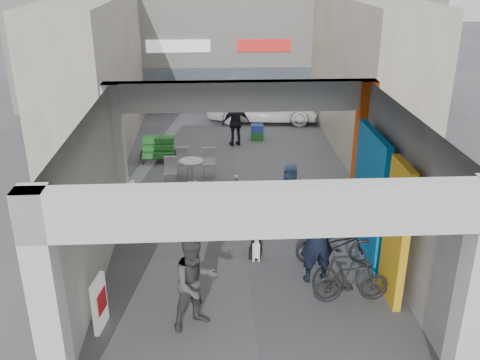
{
  "coord_description": "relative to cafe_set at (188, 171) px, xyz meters",
  "views": [
    {
      "loc": [
        -0.69,
        -10.23,
        6.18
      ],
      "look_at": [
        -0.08,
        1.0,
        1.45
      ],
      "focal_mm": 40.0,
      "sensor_mm": 36.0,
      "label": 1
    }
  ],
  "objects": [
    {
      "name": "ground",
      "position": [
        1.43,
        -4.5,
        -0.31
      ],
      "size": [
        90.0,
        90.0,
        0.0
      ],
      "primitive_type": "plane",
      "color": "#55555A",
      "rests_on": "ground"
    },
    {
      "name": "arcade_canopy",
      "position": [
        1.97,
        -5.32,
        1.99
      ],
      "size": [
        6.4,
        6.45,
        6.4
      ],
      "color": "beige",
      "rests_on": "ground"
    },
    {
      "name": "far_building",
      "position": [
        1.43,
        9.49,
        3.68
      ],
      "size": [
        18.0,
        4.08,
        8.0
      ],
      "color": "silver",
      "rests_on": "ground"
    },
    {
      "name": "plaza_bldg_left",
      "position": [
        -3.07,
        3.0,
        2.19
      ],
      "size": [
        2.0,
        9.0,
        5.0
      ],
      "primitive_type": "cube",
      "color": "#B9B099",
      "rests_on": "ground"
    },
    {
      "name": "plaza_bldg_right",
      "position": [
        5.93,
        3.0,
        2.19
      ],
      "size": [
        2.0,
        9.0,
        5.0
      ],
      "primitive_type": "cube",
      "color": "#B9B099",
      "rests_on": "ground"
    },
    {
      "name": "bollard_left",
      "position": [
        -0.19,
        -2.24,
        0.11
      ],
      "size": [
        0.09,
        0.09,
        0.85
      ],
      "primitive_type": "cylinder",
      "color": "gray",
      "rests_on": "ground"
    },
    {
      "name": "bollard_center",
      "position": [
        1.33,
        -2.03,
        0.15
      ],
      "size": [
        0.09,
        0.09,
        0.93
      ],
      "primitive_type": "cylinder",
      "color": "gray",
      "rests_on": "ground"
    },
    {
      "name": "bollard_right",
      "position": [
        3.05,
        -2.17,
        0.1
      ],
      "size": [
        0.09,
        0.09,
        0.83
      ],
      "primitive_type": "cylinder",
      "color": "gray",
      "rests_on": "ground"
    },
    {
      "name": "advert_board_near",
      "position": [
        -1.32,
        -6.74,
        0.19
      ],
      "size": [
        0.17,
        0.56,
        1.0
      ],
      "rotation": [
        0.0,
        0.0,
        -0.16
      ],
      "color": "silver",
      "rests_on": "ground"
    },
    {
      "name": "advert_board_far",
      "position": [
        -1.32,
        -2.57,
        0.19
      ],
      "size": [
        0.18,
        0.56,
        1.0
      ],
      "rotation": [
        0.0,
        0.0,
        -0.18
      ],
      "color": "silver",
      "rests_on": "ground"
    },
    {
      "name": "cafe_set",
      "position": [
        0.0,
        0.0,
        0.0
      ],
      "size": [
        1.47,
        1.19,
        0.89
      ],
      "rotation": [
        0.0,
        0.0,
        -0.01
      ],
      "color": "#B2B2B8",
      "rests_on": "ground"
    },
    {
      "name": "produce_stand",
      "position": [
        -1.01,
        1.66,
        -0.0
      ],
      "size": [
        1.19,
        0.65,
        0.78
      ],
      "rotation": [
        0.0,
        0.0,
        0.33
      ],
      "color": "black",
      "rests_on": "ground"
    },
    {
      "name": "crate_stack",
      "position": [
        2.36,
        3.72,
        -0.03
      ],
      "size": [
        0.47,
        0.38,
        0.56
      ],
      "rotation": [
        0.0,
        0.0,
        -0.07
      ],
      "color": "#195017",
      "rests_on": "ground"
    },
    {
      "name": "border_collie",
      "position": [
        1.64,
        -4.53,
        -0.04
      ],
      "size": [
        0.25,
        0.49,
        0.68
      ],
      "rotation": [
        0.0,
        0.0,
        -0.23
      ],
      "color": "black",
      "rests_on": "ground"
    },
    {
      "name": "man_with_dog",
      "position": [
        2.78,
        -5.45,
        0.66
      ],
      "size": [
        0.79,
        0.59,
        1.96
      ],
      "primitive_type": "imported",
      "rotation": [
        0.0,
        0.0,
        3.32
      ],
      "color": "black",
      "rests_on": "ground"
    },
    {
      "name": "man_back_turned",
      "position": [
        0.38,
        -6.78,
        0.57
      ],
      "size": [
        1.08,
        1.01,
        1.78
      ],
      "primitive_type": "imported",
      "rotation": [
        0.0,
        0.0,
        0.51
      ],
      "color": "#414144",
      "rests_on": "ground"
    },
    {
      "name": "man_elderly",
      "position": [
        2.62,
        -2.68,
        0.44
      ],
      "size": [
        0.81,
        0.6,
        1.51
      ],
      "primitive_type": "imported",
      "rotation": [
        0.0,
        0.0,
        -0.17
      ],
      "color": "#516E9E",
      "rests_on": "ground"
    },
    {
      "name": "man_crates",
      "position": [
        1.56,
        3.14,
        0.51
      ],
      "size": [
        1.03,
        0.62,
        1.65
      ],
      "primitive_type": "imported",
      "rotation": [
        0.0,
        0.0,
        3.38
      ],
      "color": "black",
      "rests_on": "ground"
    },
    {
      "name": "bicycle_front",
      "position": [
        3.34,
        -4.84,
        0.14
      ],
      "size": [
        1.75,
        0.66,
        0.91
      ],
      "primitive_type": "imported",
      "rotation": [
        0.0,
        0.0,
        1.54
      ],
      "color": "black",
      "rests_on": "ground"
    },
    {
      "name": "bicycle_rear",
      "position": [
        3.33,
        -6.21,
        0.13
      ],
      "size": [
        1.49,
        0.47,
        0.88
      ],
      "primitive_type": "imported",
      "rotation": [
        0.0,
        0.0,
        1.61
      ],
      "color": "black",
      "rests_on": "ground"
    },
    {
      "name": "white_van",
      "position": [
        2.79,
        6.14,
        0.45
      ],
      "size": [
        4.64,
        2.29,
        1.52
      ],
      "primitive_type": "imported",
      "rotation": [
        0.0,
        0.0,
        1.46
      ],
      "color": "white",
      "rests_on": "ground"
    }
  ]
}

